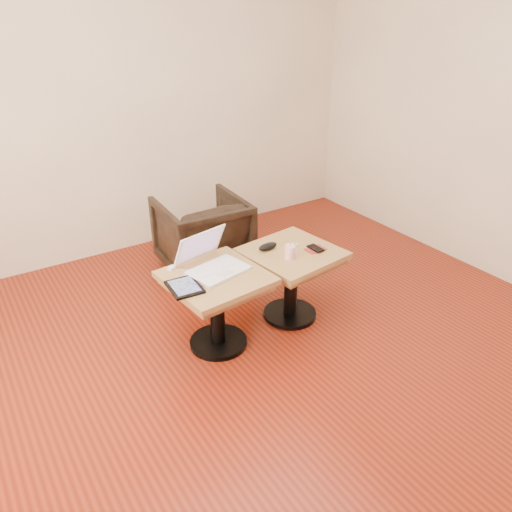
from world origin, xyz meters
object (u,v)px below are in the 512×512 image
side_table_right (292,268)px  armchair (202,234)px  laptop (212,262)px  side_table_left (216,293)px  striped_cup (290,252)px

side_table_right → armchair: (-0.18, 1.01, -0.09)m
side_table_right → laptop: size_ratio=1.55×
side_table_left → side_table_right: (0.61, 0.01, 0.00)m
laptop → armchair: bearing=54.7°
side_table_left → side_table_right: 0.61m
side_table_left → striped_cup: striped_cup is taller
side_table_left → laptop: laptop is taller
side_table_left → striped_cup: 0.56m
side_table_right → striped_cup: (-0.08, -0.08, 0.18)m
side_table_right → armchair: size_ratio=0.95×
side_table_left → striped_cup: bearing=-13.0°
armchair → side_table_right: bearing=103.4°
laptop → striped_cup: (0.51, -0.15, -0.00)m
side_table_left → laptop: 0.20m
side_table_right → armchair: armchair is taller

